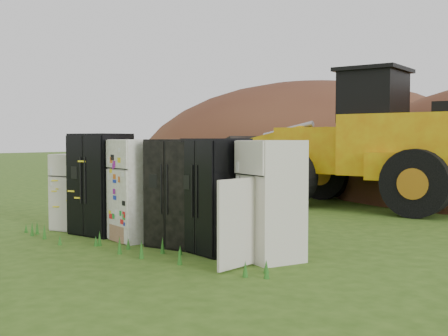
# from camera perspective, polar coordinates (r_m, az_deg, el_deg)

# --- Properties ---
(ground) EXTENTS (120.00, 120.00, 0.00)m
(ground) POSITION_cam_1_polar(r_m,az_deg,el_deg) (10.20, -6.40, -7.62)
(ground) COLOR #305215
(ground) RESTS_ON ground
(fridge_leftmost) EXTENTS (0.80, 0.78, 1.56)m
(fridge_leftmost) POSITION_cam_1_polar(r_m,az_deg,el_deg) (11.96, -15.10, -2.36)
(fridge_leftmost) COLOR beige
(fridge_leftmost) RESTS_ON ground
(fridge_black_side) EXTENTS (1.04, 0.83, 1.97)m
(fridge_black_side) POSITION_cam_1_polar(r_m,az_deg,el_deg) (11.26, -12.40, -1.60)
(fridge_black_side) COLOR black
(fridge_black_side) RESTS_ON ground
(fridge_sticker) EXTENTS (1.01, 0.97, 1.86)m
(fridge_sticker) POSITION_cam_1_polar(r_m,az_deg,el_deg) (10.45, -8.87, -2.22)
(fridge_sticker) COLOR white
(fridge_sticker) RESTS_ON ground
(fridge_dark_mid) EXTENTS (1.02, 0.86, 1.87)m
(fridge_dark_mid) POSITION_cam_1_polar(r_m,az_deg,el_deg) (9.81, -4.58, -2.53)
(fridge_dark_mid) COLOR black
(fridge_dark_mid) RESTS_ON ground
(fridge_black_right) EXTENTS (1.11, 1.00, 1.88)m
(fridge_black_right) POSITION_cam_1_polar(r_m,az_deg,el_deg) (9.23, -0.83, -2.82)
(fridge_black_right) COLOR black
(fridge_black_right) RESTS_ON ground
(fridge_open_door) EXTENTS (1.08, 1.05, 1.85)m
(fridge_open_door) POSITION_cam_1_polar(r_m,az_deg,el_deg) (8.65, 4.82, -3.31)
(fridge_open_door) COLOR beige
(fridge_open_door) RESTS_ON ground
(wheel_loader) EXTENTS (7.83, 3.28, 3.76)m
(wheel_loader) POSITION_cam_1_polar(r_m,az_deg,el_deg) (16.10, 11.73, 2.96)
(wheel_loader) COLOR gold
(wheel_loader) RESTS_ON ground
(dirt_mound_left) EXTENTS (17.48, 13.11, 8.83)m
(dirt_mound_left) POSITION_cam_1_polar(r_m,az_deg,el_deg) (25.42, 8.31, -1.26)
(dirt_mound_left) COLOR #4B2418
(dirt_mound_left) RESTS_ON ground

